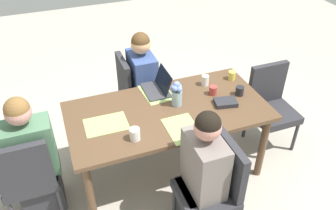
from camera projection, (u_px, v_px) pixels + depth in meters
ground_plane at (168, 169)px, 3.55m from camera, size 10.00×10.00×0.00m
dining_table at (168, 117)px, 3.16m from camera, size 1.80×0.91×0.76m
chair_far_left_near at (135, 90)px, 3.83m from camera, size 0.44×0.44×0.90m
person_far_left_near at (143, 89)px, 3.79m from camera, size 0.36×0.40×1.19m
chair_near_left_mid at (215, 185)px, 2.73m from camera, size 0.44×0.44×0.90m
person_near_left_mid at (203, 180)px, 2.74m from camera, size 0.36×0.40×1.19m
chair_head_left_left_far at (28, 175)px, 2.82m from camera, size 0.44×0.44×0.90m
person_head_left_left_far at (35, 164)px, 2.88m from camera, size 0.40×0.36×1.19m
chair_head_right_right_near at (271, 103)px, 3.63m from camera, size 0.44×0.44×0.90m
flower_vase at (177, 94)px, 3.09m from camera, size 0.11×0.11×0.24m
placemat_far_left_near at (156, 92)px, 3.32m from camera, size 0.29×0.38×0.00m
placemat_near_left_mid at (182, 129)px, 2.89m from camera, size 0.26×0.36×0.00m
placemat_head_left_left_far at (106, 124)px, 2.93m from camera, size 0.36×0.27×0.00m
laptop_far_left_near at (158, 87)px, 3.32m from camera, size 0.22×0.32×0.21m
coffee_mug_near_left at (232, 75)px, 3.50m from camera, size 0.07×0.07×0.09m
coffee_mug_near_right at (135, 134)px, 2.75m from camera, size 0.09×0.09×0.10m
coffee_mug_centre_left at (240, 91)px, 3.27m from camera, size 0.08×0.08×0.09m
coffee_mug_centre_right at (213, 90)px, 3.28m from camera, size 0.07×0.07×0.09m
coffee_mug_far_left at (205, 80)px, 3.41m from camera, size 0.07×0.07×0.10m
book_red_cover at (226, 102)px, 3.16m from camera, size 0.22×0.18×0.04m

